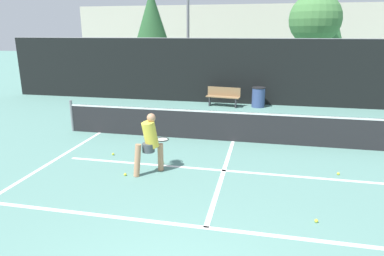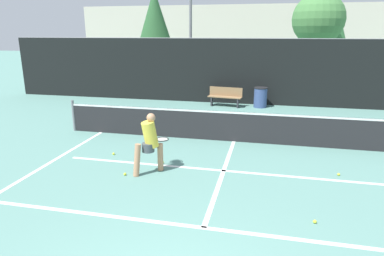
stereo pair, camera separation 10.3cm
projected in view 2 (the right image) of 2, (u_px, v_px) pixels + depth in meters
court_baseline_near at (204, 228)px, 5.98m from camera, size 11.00×0.10×0.01m
court_service_line at (224, 171)px, 8.43m from camera, size 8.25×0.10×0.01m
court_center_mark at (223, 172)px, 8.33m from camera, size 0.10×4.99×0.01m
court_sideline_left at (58, 158)px, 9.28m from camera, size 0.10×5.99×0.01m
net at (234, 126)px, 10.53m from camera, size 11.09×0.09×1.07m
fence_back at (248, 72)px, 15.77m from camera, size 24.00×0.06×3.02m
player_practicing at (150, 141)px, 8.13m from camera, size 0.76×1.12×1.48m
tennis_ball_scattered_0 at (163, 162)px, 8.89m from camera, size 0.07×0.07×0.07m
tennis_ball_scattered_2 at (315, 222)px, 6.12m from camera, size 0.07×0.07×0.07m
tennis_ball_scattered_3 at (114, 154)px, 9.51m from camera, size 0.07×0.07×0.07m
tennis_ball_scattered_5 at (147, 139)px, 10.81m from camera, size 0.07×0.07×0.07m
tennis_ball_scattered_6 at (339, 174)px, 8.14m from camera, size 0.07×0.07×0.07m
tennis_ball_scattered_10 at (148, 141)px, 10.64m from camera, size 0.07×0.07×0.07m
tennis_ball_scattered_11 at (125, 174)px, 8.15m from camera, size 0.07×0.07×0.07m
courtside_bench at (225, 96)px, 15.55m from camera, size 1.57×0.59×0.86m
trash_bin at (260, 97)px, 15.35m from camera, size 0.60×0.60×0.90m
parked_car at (178, 77)px, 21.07m from camera, size 1.89×4.12×1.34m
tree_west at (330, 13)px, 23.08m from camera, size 2.40×2.40×6.40m
tree_mid at (155, 16)px, 23.99m from camera, size 2.32×2.32×6.18m
tree_east at (318, 19)px, 21.11m from camera, size 3.20×3.20×5.62m
building_far at (262, 36)px, 32.96m from camera, size 36.00×2.40×5.72m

